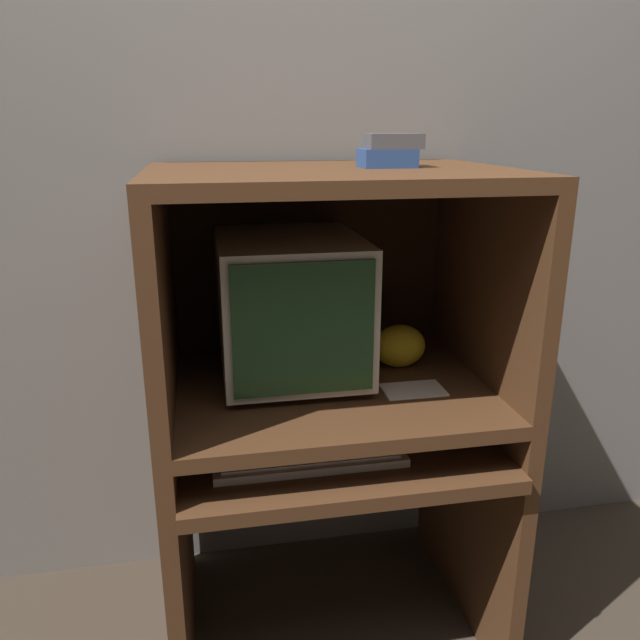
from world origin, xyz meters
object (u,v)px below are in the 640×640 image
crt_monitor (290,305)px  snack_bag (399,346)px  keyboard (310,458)px  book_stack (389,150)px  mouse (424,441)px

crt_monitor → snack_bag: bearing=-0.7°
snack_bag → keyboard: bearing=-138.9°
keyboard → book_stack: size_ratio=3.20×
snack_bag → book_stack: size_ratio=1.02×
keyboard → snack_bag: 0.44m
mouse → snack_bag: (0.01, 0.25, 0.17)m
book_stack → crt_monitor: bearing=163.2°
snack_bag → mouse: bearing=-92.0°
mouse → snack_bag: snack_bag is taller
keyboard → crt_monitor: bearing=90.9°
crt_monitor → book_stack: bearing=-16.8°
crt_monitor → snack_bag: 0.34m
book_stack → mouse: bearing=-71.3°
mouse → book_stack: 0.73m
crt_monitor → keyboard: bearing=-89.1°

